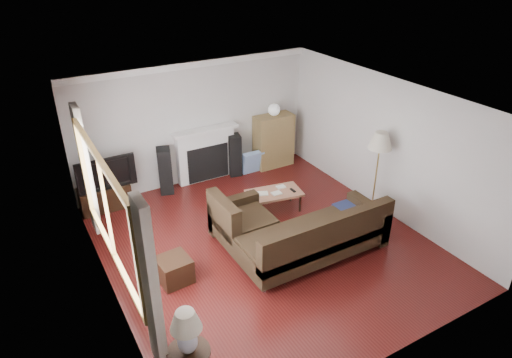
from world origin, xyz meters
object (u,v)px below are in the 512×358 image
tv_stand (105,198)px  bookshelf (273,141)px  sectional_sofa (314,234)px  floor_lamp (376,175)px  coffee_table (274,201)px

tv_stand → bookshelf: (3.74, 0.02, 0.36)m
sectional_sofa → floor_lamp: 1.83m
bookshelf → sectional_sofa: size_ratio=0.45×
floor_lamp → sectional_sofa: bearing=-163.7°
bookshelf → floor_lamp: 2.72m
tv_stand → coffee_table: size_ratio=0.91×
bookshelf → floor_lamp: floor_lamp is taller
tv_stand → sectional_sofa: sectional_sofa is taller
bookshelf → floor_lamp: size_ratio=0.73×
bookshelf → floor_lamp: bearing=-79.5°
tv_stand → floor_lamp: 5.03m
sectional_sofa → coffee_table: (0.21, 1.50, -0.23)m
tv_stand → coffee_table: bearing=-31.2°
coffee_table → tv_stand: bearing=158.6°
coffee_table → sectional_sofa: bearing=-88.0°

